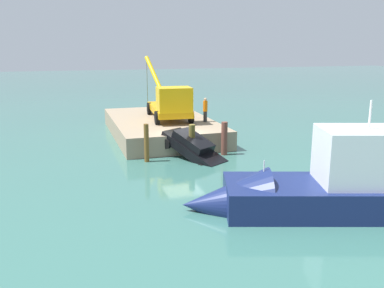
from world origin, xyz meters
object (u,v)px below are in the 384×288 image
at_px(moored_yacht, 315,196).
at_px(dock_worker, 205,110).
at_px(crane_truck, 170,104).
at_px(salvaged_car, 193,147).

bearing_deg(moored_yacht, dock_worker, 179.50).
relative_size(crane_truck, dock_worker, 5.35).
bearing_deg(salvaged_car, dock_worker, 153.56).
bearing_deg(dock_worker, moored_yacht, -0.50).
height_order(salvaged_car, moored_yacht, moored_yacht).
bearing_deg(crane_truck, moored_yacht, 7.86).
bearing_deg(dock_worker, crane_truck, -119.38).
bearing_deg(dock_worker, salvaged_car, -26.44).
height_order(dock_worker, salvaged_car, dock_worker).
distance_m(crane_truck, moored_yacht, 16.65).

